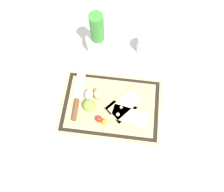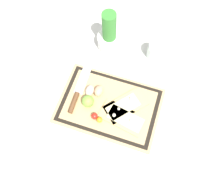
% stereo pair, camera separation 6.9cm
% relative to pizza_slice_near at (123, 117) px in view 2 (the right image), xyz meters
% --- Properties ---
extents(ground_plane, '(6.00, 6.00, 0.00)m').
position_rel_pizza_slice_near_xyz_m(ground_plane, '(-0.08, 0.04, -0.02)').
color(ground_plane, silver).
extents(cutting_board, '(0.46, 0.31, 0.02)m').
position_rel_pizza_slice_near_xyz_m(cutting_board, '(-0.08, 0.04, -0.01)').
color(cutting_board, tan).
rests_on(cutting_board, ground_plane).
extents(pizza_slice_near, '(0.22, 0.13, 0.02)m').
position_rel_pizza_slice_near_xyz_m(pizza_slice_near, '(0.00, 0.00, 0.00)').
color(pizza_slice_near, tan).
rests_on(pizza_slice_near, cutting_board).
extents(pizza_slice_far, '(0.20, 0.21, 0.02)m').
position_rel_pizza_slice_near_xyz_m(pizza_slice_far, '(-0.01, 0.06, 0.00)').
color(pizza_slice_far, tan).
rests_on(pizza_slice_far, cutting_board).
extents(knife, '(0.05, 0.31, 0.02)m').
position_rel_pizza_slice_near_xyz_m(knife, '(-0.23, 0.05, 0.00)').
color(knife, silver).
rests_on(knife, cutting_board).
extents(egg_brown, '(0.04, 0.06, 0.04)m').
position_rel_pizza_slice_near_xyz_m(egg_brown, '(-0.14, 0.08, 0.01)').
color(egg_brown, tan).
rests_on(egg_brown, cutting_board).
extents(egg_pink, '(0.04, 0.06, 0.04)m').
position_rel_pizza_slice_near_xyz_m(egg_pink, '(-0.18, 0.07, 0.01)').
color(egg_pink, beige).
rests_on(egg_pink, cutting_board).
extents(lime, '(0.06, 0.06, 0.06)m').
position_rel_pizza_slice_near_xyz_m(lime, '(-0.17, 0.02, 0.02)').
color(lime, '#7FB742').
rests_on(lime, cutting_board).
extents(cherry_tomato_red, '(0.03, 0.03, 0.03)m').
position_rel_pizza_slice_near_xyz_m(cherry_tomato_red, '(-0.12, -0.03, 0.01)').
color(cherry_tomato_red, red).
rests_on(cherry_tomato_red, cutting_board).
extents(cherry_tomato_yellow, '(0.03, 0.03, 0.03)m').
position_rel_pizza_slice_near_xyz_m(cherry_tomato_yellow, '(-0.09, -0.04, 0.01)').
color(cherry_tomato_yellow, orange).
rests_on(cherry_tomato_yellow, cutting_board).
extents(herb_pot, '(0.12, 0.12, 0.23)m').
position_rel_pizza_slice_near_xyz_m(herb_pot, '(-0.18, 0.35, 0.06)').
color(herb_pot, white).
rests_on(herb_pot, ground_plane).
extents(sauce_jar, '(0.08, 0.08, 0.09)m').
position_rel_pizza_slice_near_xyz_m(sauce_jar, '(0.05, 0.36, 0.02)').
color(sauce_jar, silver).
rests_on(sauce_jar, ground_plane).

